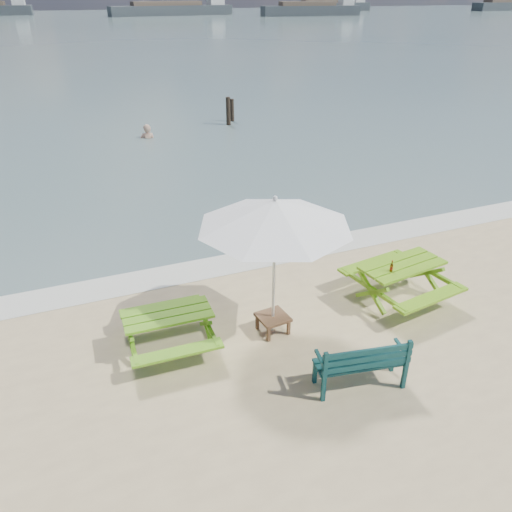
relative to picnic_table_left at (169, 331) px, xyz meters
name	(u,v)px	position (x,y,z in m)	size (l,w,h in m)	color
sea	(59,29)	(2.35, 82.79, -0.33)	(300.00, 300.00, 0.00)	slate
foam_strip	(248,260)	(2.35, 2.39, -0.33)	(22.00, 0.90, 0.01)	silver
picnic_table_left	(169,331)	(0.00, 0.00, 0.00)	(1.51, 1.67, 0.70)	#5A9C17
picnic_table_right	(400,282)	(4.53, -0.21, 0.05)	(1.91, 2.07, 0.79)	#67A018
park_bench	(359,371)	(2.48, -2.00, -0.07)	(1.45, 0.70, 0.86)	#0D3638
side_table	(273,323)	(1.81, -0.25, -0.16)	(0.56, 0.56, 0.33)	brown
patio_umbrella	(275,213)	(1.81, -0.25, 1.96)	(2.82, 2.82, 2.53)	silver
beer_bottle	(391,268)	(4.15, -0.36, 0.53)	(0.06, 0.06, 0.23)	#974D16
swimmer	(149,146)	(2.35, 13.81, -0.66)	(0.74, 0.58, 1.78)	tan
mooring_pilings	(230,113)	(6.36, 14.90, 0.13)	(0.59, 0.79, 1.42)	black
cargo_ships	(270,8)	(54.77, 121.46, 0.85)	(159.93, 37.04, 4.40)	#363C40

